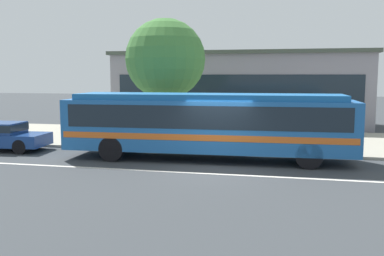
# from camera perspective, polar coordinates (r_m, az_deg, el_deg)

# --- Properties ---
(ground_plane) EXTENTS (120.00, 120.00, 0.00)m
(ground_plane) POSITION_cam_1_polar(r_m,az_deg,el_deg) (15.96, 3.16, -5.42)
(ground_plane) COLOR #353A3D
(sidewalk_slab) EXTENTS (60.00, 8.00, 0.12)m
(sidewalk_slab) POSITION_cam_1_polar(r_m,az_deg,el_deg) (22.83, 6.08, -1.55)
(sidewalk_slab) COLOR #9F9B8A
(sidewalk_slab) RESTS_ON ground_plane
(lane_stripe_center) EXTENTS (56.00, 0.16, 0.01)m
(lane_stripe_center) POSITION_cam_1_polar(r_m,az_deg,el_deg) (15.19, 2.66, -6.04)
(lane_stripe_center) COLOR silver
(lane_stripe_center) RESTS_ON ground_plane
(transit_bus) EXTENTS (11.64, 2.89, 2.68)m
(transit_bus) POSITION_cam_1_polar(r_m,az_deg,el_deg) (17.48, 2.10, 0.86)
(transit_bus) COLOR #1F5CA2
(transit_bus) RESTS_ON ground_plane
(pedestrian_waiting_near_sign) EXTENTS (0.37, 0.37, 1.65)m
(pedestrian_waiting_near_sign) POSITION_cam_1_polar(r_m,az_deg,el_deg) (21.68, -5.32, 0.75)
(pedestrian_waiting_near_sign) COLOR #1C2748
(pedestrian_waiting_near_sign) RESTS_ON sidewalk_slab
(bus_stop_sign) EXTENTS (0.08, 0.44, 2.28)m
(bus_stop_sign) POSITION_cam_1_polar(r_m,az_deg,el_deg) (19.10, 13.39, 1.27)
(bus_stop_sign) COLOR gray
(bus_stop_sign) RESTS_ON sidewalk_slab
(street_tree_near_stop) EXTENTS (4.06, 4.06, 6.16)m
(street_tree_near_stop) POSITION_cam_1_polar(r_m,az_deg,el_deg) (22.22, -3.53, 9.05)
(street_tree_near_stop) COLOR brown
(street_tree_near_stop) RESTS_ON sidewalk_slab
(station_building) EXTENTS (17.00, 6.73, 4.99)m
(station_building) POSITION_cam_1_polar(r_m,az_deg,el_deg) (30.34, 6.41, 5.18)
(station_building) COLOR gray
(station_building) RESTS_ON ground_plane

